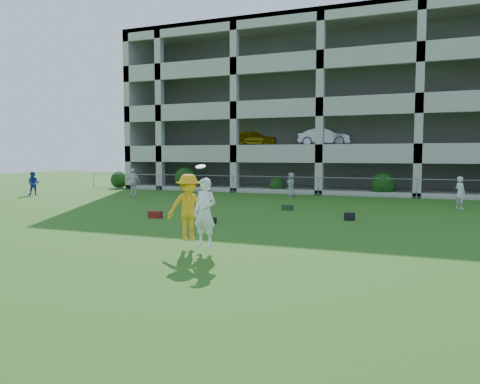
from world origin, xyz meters
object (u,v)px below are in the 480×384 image
at_px(frisbee_contest, 193,208).
at_px(parking_garage, 342,113).
at_px(crate_d, 350,217).
at_px(bystander_c, 291,185).
at_px(bystander_e, 460,193).
at_px(bystander_b, 133,183).
at_px(bystander_a, 33,183).

bearing_deg(frisbee_contest, parking_garage, 91.30).
xyz_separation_m(crate_d, parking_garage, (-3.72, 19.94, 5.86)).
relative_size(crate_d, parking_garage, 0.01).
xyz_separation_m(bystander_c, bystander_e, (9.27, -3.20, 0.03)).
bearing_deg(bystander_e, bystander_b, 49.36).
distance_m(bystander_b, bystander_e, 18.55).
xyz_separation_m(bystander_e, parking_garage, (-8.05, 14.05, 5.23)).
bearing_deg(bystander_c, parking_garage, 139.40).
distance_m(bystander_b, parking_garage, 18.36).
bearing_deg(crate_d, bystander_e, 53.69).
bearing_deg(parking_garage, crate_d, -79.43).
height_order(bystander_e, parking_garage, parking_garage).
height_order(bystander_b, parking_garage, parking_garage).
bearing_deg(bystander_b, frisbee_contest, -54.80).
bearing_deg(crate_d, parking_garage, 100.57).
xyz_separation_m(bystander_a, frisbee_contest, (17.76, -11.82, 0.37)).
bearing_deg(parking_garage, bystander_c, -96.40).
relative_size(bystander_c, frisbee_contest, 0.71).
relative_size(bystander_b, bystander_e, 1.12).
height_order(bystander_c, parking_garage, parking_garage).
distance_m(bystander_e, frisbee_contest, 15.33).
bearing_deg(bystander_c, bystander_b, -104.59).
xyz_separation_m(bystander_e, frisbee_contest, (-7.43, -13.40, 0.35)).
height_order(bystander_a, bystander_e, bystander_e).
bearing_deg(bystander_b, bystander_e, -4.38).
relative_size(bystander_b, crate_d, 5.05).
relative_size(bystander_a, bystander_c, 1.01).
height_order(bystander_a, frisbee_contest, frisbee_contest).
xyz_separation_m(bystander_b, bystander_c, (9.28, 3.31, -0.12)).
bearing_deg(bystander_b, parking_garage, 48.72).
xyz_separation_m(bystander_c, crate_d, (4.94, -9.09, -0.61)).
bearing_deg(parking_garage, bystander_a, -137.63).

